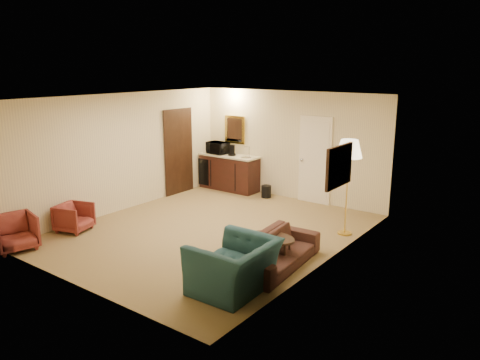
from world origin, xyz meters
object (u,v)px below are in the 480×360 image
object	(u,v)px
rose_chair_near	(74,216)
rose_chair_far	(14,231)
wetbar_cabinet	(229,172)
floor_lamp	(347,188)
coffee_table	(272,250)
microwave	(218,147)
coffee_maker	(232,150)
teal_armchair	(234,258)
sofa	(278,245)
waste_bin	(266,191)

from	to	relation	value
rose_chair_near	rose_chair_far	size ratio (longest dim) A/B	0.87
wetbar_cabinet	floor_lamp	size ratio (longest dim) A/B	0.88
wetbar_cabinet	rose_chair_near	world-z (taller)	wetbar_cabinet
rose_chair_near	coffee_table	bearing A→B (deg)	-93.10
microwave	coffee_maker	size ratio (longest dim) A/B	2.01
wetbar_cabinet	teal_armchair	world-z (taller)	teal_armchair
coffee_table	coffee_maker	size ratio (longest dim) A/B	2.92
floor_lamp	microwave	xyz separation A→B (m)	(-4.21, 1.29, 0.18)
rose_chair_far	coffee_maker	size ratio (longest dim) A/B	2.55
floor_lamp	rose_chair_near	bearing A→B (deg)	-145.37
floor_lamp	coffee_maker	distance (m)	3.95
sofa	rose_chair_near	size ratio (longest dim) A/B	3.03
waste_bin	microwave	distance (m)	1.84
wetbar_cabinet	waste_bin	bearing A→B (deg)	-3.32
sofa	rose_chair_near	bearing A→B (deg)	98.48
waste_bin	microwave	size ratio (longest dim) A/B	0.55
teal_armchair	rose_chair_near	bearing A→B (deg)	-93.62
rose_chair_near	rose_chair_far	bearing A→B (deg)	162.47
rose_chair_near	microwave	world-z (taller)	microwave
sofa	floor_lamp	xyz separation A→B (m)	(0.25, 2.05, 0.57)
wetbar_cabinet	coffee_table	size ratio (longest dim) A/B	2.05
microwave	wetbar_cabinet	bearing A→B (deg)	8.24
wetbar_cabinet	rose_chair_near	distance (m)	4.36
wetbar_cabinet	rose_chair_far	bearing A→B (deg)	-95.18
sofa	microwave	distance (m)	5.23
sofa	floor_lamp	bearing A→B (deg)	-11.63
sofa	coffee_maker	size ratio (longest dim) A/B	6.73
rose_chair_near	coffee_table	xyz separation A→B (m)	(3.95, 1.02, -0.07)
teal_armchair	coffee_table	bearing A→B (deg)	-176.69
sofa	waste_bin	size ratio (longest dim) A/B	6.08
rose_chair_far	coffee_table	bearing A→B (deg)	-47.39
microwave	coffee_maker	distance (m)	0.48
teal_armchair	coffee_maker	world-z (taller)	coffee_maker
rose_chair_far	floor_lamp	size ratio (longest dim) A/B	0.38
coffee_maker	waste_bin	bearing A→B (deg)	12.57
coffee_table	microwave	distance (m)	5.10
floor_lamp	waste_bin	xyz separation A→B (m)	(-2.64, 1.25, -0.78)
wetbar_cabinet	teal_armchair	size ratio (longest dim) A/B	1.41
sofa	teal_armchair	world-z (taller)	teal_armchair
sofa	rose_chair_near	world-z (taller)	sofa
wetbar_cabinet	waste_bin	size ratio (longest dim) A/B	5.41
rose_chair_near	coffee_maker	xyz separation A→B (m)	(0.62, 4.29, 0.75)
waste_bin	floor_lamp	bearing A→B (deg)	-25.32
wetbar_cabinet	coffee_table	bearing A→B (deg)	-43.79
rose_chair_near	teal_armchair	bearing A→B (deg)	-109.53
coffee_table	waste_bin	bearing A→B (deg)	124.71
wetbar_cabinet	rose_chair_far	size ratio (longest dim) A/B	2.34
coffee_table	floor_lamp	bearing A→B (deg)	78.62
wetbar_cabinet	waste_bin	distance (m)	1.25
coffee_maker	microwave	bearing A→B (deg)	-166.66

